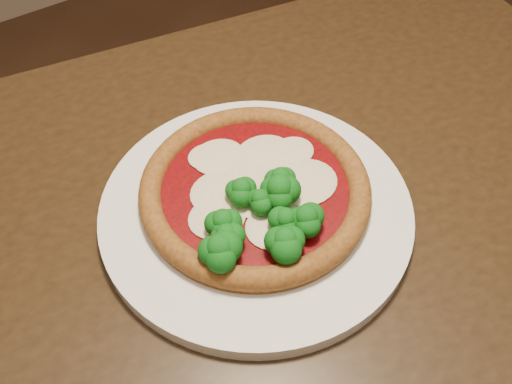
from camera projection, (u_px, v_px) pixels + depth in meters
dining_table at (272, 256)px, 0.75m from camera, size 1.17×0.91×0.75m
plate at (256, 210)px, 0.65m from camera, size 0.35×0.35×0.02m
pizza at (256, 193)px, 0.63m from camera, size 0.26×0.26×0.06m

